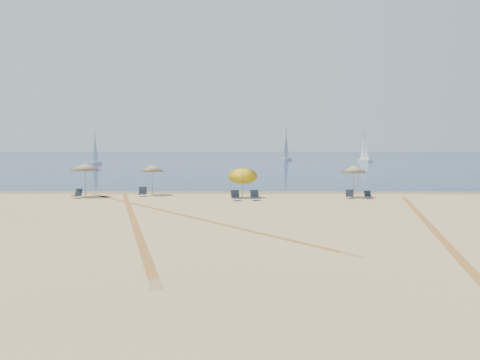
# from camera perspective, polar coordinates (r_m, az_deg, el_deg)

# --- Properties ---
(ground) EXTENTS (160.00, 160.00, 0.00)m
(ground) POSITION_cam_1_polar(r_m,az_deg,el_deg) (17.45, -0.79, -8.60)
(ground) COLOR tan
(ground) RESTS_ON ground
(ocean) EXTENTS (500.00, 500.00, 0.00)m
(ocean) POSITION_cam_1_polar(r_m,az_deg,el_deg) (242.07, 0.58, 2.88)
(ocean) COLOR #0C2151
(ocean) RESTS_ON ground
(wet_sand) EXTENTS (500.00, 500.00, 0.00)m
(wet_sand) POSITION_cam_1_polar(r_m,az_deg,el_deg) (41.22, 0.07, -1.43)
(wet_sand) COLOR olive
(wet_sand) RESTS_ON ground
(umbrella_1) EXTENTS (2.32, 2.32, 2.62)m
(umbrella_1) POSITION_cam_1_polar(r_m,az_deg,el_deg) (38.93, -17.45, 1.45)
(umbrella_1) COLOR gray
(umbrella_1) RESTS_ON ground
(umbrella_2) EXTENTS (1.87, 1.87, 2.49)m
(umbrella_2) POSITION_cam_1_polar(r_m,az_deg,el_deg) (39.10, -10.11, 1.37)
(umbrella_2) COLOR gray
(umbrella_2) RESTS_ON ground
(umbrella_3) EXTENTS (2.18, 2.17, 2.67)m
(umbrella_3) POSITION_cam_1_polar(r_m,az_deg,el_deg) (36.49, 0.31, 0.85)
(umbrella_3) COLOR gray
(umbrella_3) RESTS_ON ground
(umbrella_4) EXTENTS (1.95, 1.95, 2.49)m
(umbrella_4) POSITION_cam_1_polar(r_m,az_deg,el_deg) (37.74, 13.00, 1.25)
(umbrella_4) COLOR gray
(umbrella_4) RESTS_ON ground
(chair_2) EXTENTS (0.76, 0.82, 0.69)m
(chair_2) POSITION_cam_1_polar(r_m,az_deg,el_deg) (38.43, -18.26, -1.55)
(chair_2) COLOR black
(chair_2) RESTS_ON ground
(chair_3) EXTENTS (0.64, 0.74, 0.72)m
(chair_3) POSITION_cam_1_polar(r_m,az_deg,el_deg) (38.60, -11.18, -1.39)
(chair_3) COLOR black
(chair_3) RESTS_ON ground
(chair_4) EXTENTS (0.85, 0.90, 0.74)m
(chair_4) POSITION_cam_1_polar(r_m,az_deg,el_deg) (34.79, -0.48, -1.87)
(chair_4) COLOR black
(chair_4) RESTS_ON ground
(chair_5) EXTENTS (0.79, 0.86, 0.73)m
(chair_5) POSITION_cam_1_polar(r_m,az_deg,el_deg) (34.93, 1.76, -1.85)
(chair_5) COLOR black
(chair_5) RESTS_ON ground
(chair_6) EXTENTS (0.64, 0.72, 0.65)m
(chair_6) POSITION_cam_1_polar(r_m,az_deg,el_deg) (37.13, 12.52, -1.66)
(chair_6) COLOR black
(chair_6) RESTS_ON ground
(chair_7) EXTENTS (0.54, 0.62, 0.59)m
(chair_7) POSITION_cam_1_polar(r_m,az_deg,el_deg) (37.31, 14.57, -1.71)
(chair_7) COLOR black
(chair_7) RESTS_ON ground
(sailboat_0) EXTENTS (3.14, 5.55, 8.05)m
(sailboat_0) POSITION_cam_1_polar(r_m,az_deg,el_deg) (134.57, 14.16, 3.09)
(sailboat_0) COLOR white
(sailboat_0) RESTS_ON ocean
(sailboat_1) EXTENTS (1.88, 4.86, 7.05)m
(sailboat_1) POSITION_cam_1_polar(r_m,az_deg,el_deg) (190.87, 14.08, 3.17)
(sailboat_1) COLOR white
(sailboat_1) RESTS_ON ocean
(sailboat_2) EXTENTS (4.14, 6.33, 9.32)m
(sailboat_2) POSITION_cam_1_polar(r_m,az_deg,el_deg) (143.33, 5.34, 3.38)
(sailboat_2) COLOR white
(sailboat_2) RESTS_ON ocean
(sailboat_3) EXTENTS (1.58, 4.98, 7.30)m
(sailboat_3) POSITION_cam_1_polar(r_m,az_deg,el_deg) (113.42, -16.36, 2.84)
(sailboat_3) COLOR white
(sailboat_3) RESTS_ON ocean
(tire_tracks) EXTENTS (50.10, 41.90, 0.00)m
(tire_tracks) POSITION_cam_1_polar(r_m,az_deg,el_deg) (26.60, -0.64, -4.31)
(tire_tracks) COLOR tan
(tire_tracks) RESTS_ON ground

